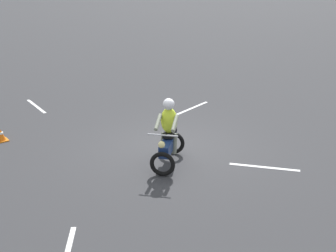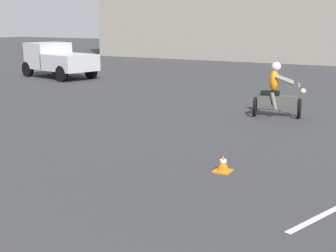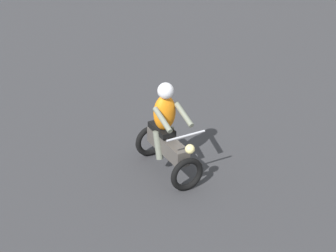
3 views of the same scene
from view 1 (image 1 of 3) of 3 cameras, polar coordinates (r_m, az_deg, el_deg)
ground_plane at (r=12.38m, az=0.45°, el=-2.79°), size 120.00×120.00×0.00m
motorcycle_rider_foreground at (r=11.25m, az=0.04°, el=-1.24°), size 1.38×1.44×1.66m
traffic_cone_mid_left at (r=13.63m, az=-19.68°, el=-1.08°), size 0.32×0.32×0.33m
lane_stripe_e at (r=16.37m, az=-15.77°, el=2.35°), size 1.71×0.18×0.01m
lane_stripe_nw at (r=8.61m, az=-12.13°, el=-14.70°), size 1.32×0.92×0.01m
lane_stripe_sw at (r=11.58m, az=11.66°, el=-4.93°), size 1.35×1.15×0.01m
lane_stripe_s at (r=15.57m, az=2.91°, el=2.18°), size 0.55×1.74×0.01m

